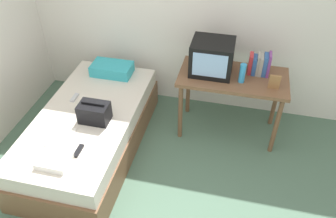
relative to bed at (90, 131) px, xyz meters
The scene contains 13 objects.
wall_back 1.81m from the bed, 53.94° to the left, with size 5.20×0.10×2.60m, color silver.
bed is the anchor object (origin of this frame).
desk 1.64m from the bed, 24.74° to the left, with size 1.16×0.60×0.77m.
tv 1.54m from the bed, 30.06° to the left, with size 0.44×0.39×0.36m.
water_bottle 1.74m from the bed, 20.49° to the left, with size 0.07×0.07×0.21m, color #3399DB.
book_row 1.96m from the bed, 24.57° to the left, with size 0.22×0.16×0.25m.
picture_frame 2.01m from the bed, 15.86° to the left, with size 0.11×0.02×0.15m, color olive.
pillow 0.84m from the bed, 90.04° to the left, with size 0.48×0.28×0.13m, color #33A8B7.
handbag 0.40m from the bed, 31.42° to the right, with size 0.30×0.20×0.22m.
magazine 0.49m from the bed, 103.45° to the right, with size 0.21×0.29×0.01m, color white.
remote_dark 0.62m from the bed, 73.67° to the right, with size 0.04×0.16×0.02m, color black.
remote_silver 0.41m from the bed, 138.46° to the left, with size 0.04×0.14×0.02m, color #B7B7BC.
folded_towel 0.77m from the bed, 89.31° to the right, with size 0.28×0.22×0.06m, color white.
Camera 1 is at (0.59, -1.67, 2.80)m, focal length 36.52 mm.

